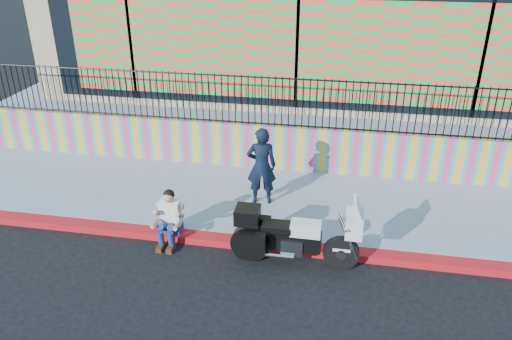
# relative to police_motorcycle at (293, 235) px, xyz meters

# --- Properties ---
(ground) EXTENTS (90.00, 90.00, 0.00)m
(ground) POSITION_rel_police_motorcycle_xyz_m (-0.49, 0.35, -0.59)
(ground) COLOR black
(ground) RESTS_ON ground
(red_curb) EXTENTS (16.00, 0.30, 0.15)m
(red_curb) POSITION_rel_police_motorcycle_xyz_m (-0.49, 0.35, -0.52)
(red_curb) COLOR red
(red_curb) RESTS_ON ground
(sidewalk) EXTENTS (16.00, 3.00, 0.15)m
(sidewalk) POSITION_rel_police_motorcycle_xyz_m (-0.49, 2.00, -0.52)
(sidewalk) COLOR #8892A3
(sidewalk) RESTS_ON ground
(mural_wall) EXTENTS (16.00, 0.20, 1.10)m
(mural_wall) POSITION_rel_police_motorcycle_xyz_m (-0.49, 3.60, 0.11)
(mural_wall) COLOR #DE3A70
(mural_wall) RESTS_ON sidewalk
(metal_fence) EXTENTS (15.80, 0.04, 1.20)m
(metal_fence) POSITION_rel_police_motorcycle_xyz_m (-0.49, 3.60, 1.26)
(metal_fence) COLOR black
(metal_fence) RESTS_ON mural_wall
(elevated_platform) EXTENTS (16.00, 10.00, 1.25)m
(elevated_platform) POSITION_rel_police_motorcycle_xyz_m (-0.49, 8.70, 0.03)
(elevated_platform) COLOR #8892A3
(elevated_platform) RESTS_ON ground
(storefront_building) EXTENTS (14.00, 8.06, 4.00)m
(storefront_building) POSITION_rel_police_motorcycle_xyz_m (-0.49, 8.48, 2.65)
(storefront_building) COLOR tan
(storefront_building) RESTS_ON elevated_platform
(police_motorcycle) EXTENTS (2.28, 0.75, 1.42)m
(police_motorcycle) POSITION_rel_police_motorcycle_xyz_m (0.00, 0.00, 0.00)
(police_motorcycle) COLOR black
(police_motorcycle) RESTS_ON ground
(police_officer) EXTENTS (0.68, 0.51, 1.71)m
(police_officer) POSITION_rel_police_motorcycle_xyz_m (-0.89, 1.85, 0.41)
(police_officer) COLOR black
(police_officer) RESTS_ON sidewalk
(seated_man) EXTENTS (0.54, 0.71, 1.06)m
(seated_man) POSITION_rel_police_motorcycle_xyz_m (-2.40, 0.20, -0.14)
(seated_man) COLOR navy
(seated_man) RESTS_ON ground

